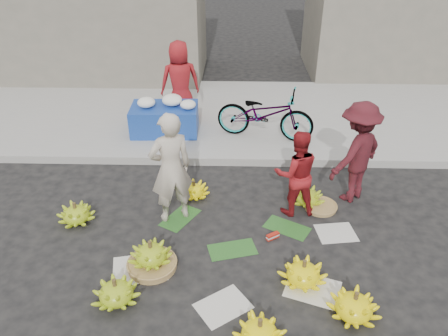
{
  "coord_description": "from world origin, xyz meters",
  "views": [
    {
      "loc": [
        -0.09,
        -4.8,
        4.04
      ],
      "look_at": [
        -0.24,
        0.83,
        0.7
      ],
      "focal_mm": 35.0,
      "sensor_mm": 36.0,
      "label": 1
    }
  ],
  "objects_px": {
    "flower_table": "(165,117)",
    "bicycle": "(265,114)",
    "banana_bunch_0": "(151,257)",
    "banana_bunch_4": "(303,273)",
    "vendor_cream": "(171,169)"
  },
  "relations": [
    {
      "from": "banana_bunch_4",
      "to": "vendor_cream",
      "type": "height_order",
      "value": "vendor_cream"
    },
    {
      "from": "banana_bunch_0",
      "to": "flower_table",
      "type": "distance_m",
      "value": 3.84
    },
    {
      "from": "banana_bunch_4",
      "to": "bicycle",
      "type": "xyz_separation_m",
      "value": [
        -0.29,
        3.83,
        0.46
      ]
    },
    {
      "from": "flower_table",
      "to": "bicycle",
      "type": "relative_size",
      "value": 0.71
    },
    {
      "from": "banana_bunch_4",
      "to": "vendor_cream",
      "type": "relative_size",
      "value": 0.37
    },
    {
      "from": "banana_bunch_4",
      "to": "bicycle",
      "type": "relative_size",
      "value": 0.33
    },
    {
      "from": "banana_bunch_0",
      "to": "bicycle",
      "type": "bearing_deg",
      "value": 65.6
    },
    {
      "from": "banana_bunch_0",
      "to": "bicycle",
      "type": "xyz_separation_m",
      "value": [
        1.64,
        3.62,
        0.43
      ]
    },
    {
      "from": "flower_table",
      "to": "bicycle",
      "type": "xyz_separation_m",
      "value": [
        1.99,
        -0.2,
        0.18
      ]
    },
    {
      "from": "flower_table",
      "to": "bicycle",
      "type": "height_order",
      "value": "bicycle"
    },
    {
      "from": "banana_bunch_0",
      "to": "flower_table",
      "type": "bearing_deg",
      "value": 95.25
    },
    {
      "from": "vendor_cream",
      "to": "flower_table",
      "type": "xyz_separation_m",
      "value": [
        -0.5,
        2.71,
        -0.42
      ]
    },
    {
      "from": "banana_bunch_4",
      "to": "bicycle",
      "type": "distance_m",
      "value": 3.87
    },
    {
      "from": "banana_bunch_0",
      "to": "banana_bunch_4",
      "type": "distance_m",
      "value": 1.94
    },
    {
      "from": "flower_table",
      "to": "bicycle",
      "type": "bearing_deg",
      "value": -7.47
    }
  ]
}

